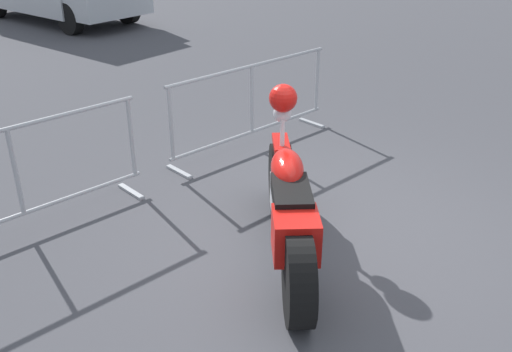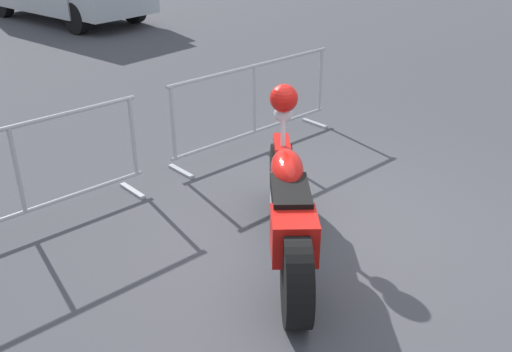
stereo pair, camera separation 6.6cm
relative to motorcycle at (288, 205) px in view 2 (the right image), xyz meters
The scene contains 4 objects.
ground_plane 0.79m from the motorcycle, 15.40° to the right, with size 120.00×120.00×0.00m, color #424247.
motorcycle is the anchor object (origin of this frame).
crowd_barrier_near 2.50m from the motorcycle, 126.53° to the left, with size 2.54×0.48×1.07m.
crowd_barrier_far 2.50m from the motorcycle, 53.46° to the left, with size 2.54×0.48×1.07m.
Camera 2 is at (-3.69, -2.75, 2.89)m, focal length 40.00 mm.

